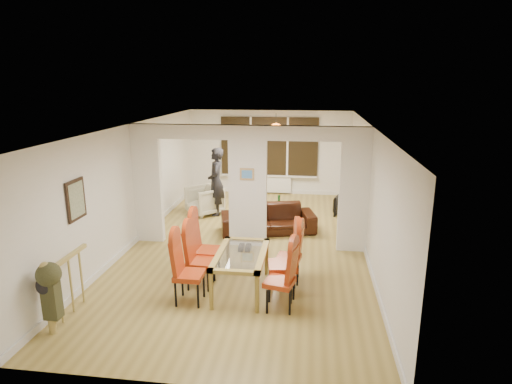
% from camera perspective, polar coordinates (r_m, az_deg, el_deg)
% --- Properties ---
extents(floor, '(5.00, 9.00, 0.01)m').
position_cam_1_polar(floor, '(9.43, -1.07, -7.03)').
color(floor, olive).
rests_on(floor, ground).
extents(room_walls, '(5.00, 9.00, 2.60)m').
position_cam_1_polar(room_walls, '(9.03, -1.11, 0.66)').
color(room_walls, silver).
rests_on(room_walls, floor).
extents(divider_wall, '(5.00, 0.18, 2.60)m').
position_cam_1_polar(divider_wall, '(9.03, -1.11, 0.66)').
color(divider_wall, white).
rests_on(divider_wall, floor).
extents(bay_window_blinds, '(3.00, 0.08, 1.80)m').
position_cam_1_polar(bay_window_blinds, '(13.31, 1.76, 6.10)').
color(bay_window_blinds, black).
rests_on(bay_window_blinds, room_walls).
extents(radiator, '(1.40, 0.08, 0.50)m').
position_cam_1_polar(radiator, '(13.50, 1.70, 1.04)').
color(radiator, white).
rests_on(radiator, floor).
extents(pendant_light, '(0.36, 0.36, 0.36)m').
position_cam_1_polar(pendant_light, '(12.07, 2.66, 8.32)').
color(pendant_light, orange).
rests_on(pendant_light, room_walls).
extents(stair_newel, '(0.40, 1.20, 1.10)m').
position_cam_1_polar(stair_newel, '(7.15, -23.71, -10.89)').
color(stair_newel, '#A9954D').
rests_on(stair_newel, floor).
extents(wall_poster, '(0.04, 0.52, 0.67)m').
position_cam_1_polar(wall_poster, '(7.55, -22.89, -0.96)').
color(wall_poster, gray).
rests_on(wall_poster, room_walls).
extents(pillar_photo, '(0.30, 0.03, 0.25)m').
position_cam_1_polar(pillar_photo, '(8.86, -1.21, 2.39)').
color(pillar_photo, '#4C8CD8').
rests_on(pillar_photo, divider_wall).
extents(dining_table, '(0.82, 1.46, 0.68)m').
position_cam_1_polar(dining_table, '(7.37, -1.99, -10.58)').
color(dining_table, olive).
rests_on(dining_table, floor).
extents(dining_chair_la, '(0.45, 0.45, 1.11)m').
position_cam_1_polar(dining_chair_la, '(7.00, -8.90, -10.24)').
color(dining_chair_la, '#9C2F10').
rests_on(dining_chair_la, floor).
extents(dining_chair_lb, '(0.44, 0.44, 1.07)m').
position_cam_1_polar(dining_chair_lb, '(7.48, -7.47, -8.68)').
color(dining_chair_lb, '#9C2F10').
rests_on(dining_chair_lb, floor).
extents(dining_chair_lc, '(0.47, 0.47, 1.15)m').
position_cam_1_polar(dining_chair_lc, '(7.85, -6.70, -7.20)').
color(dining_chair_lc, '#9C2F10').
rests_on(dining_chair_lc, floor).
extents(dining_chair_ra, '(0.52, 0.52, 1.07)m').
position_cam_1_polar(dining_chair_ra, '(6.75, 3.16, -11.25)').
color(dining_chair_ra, '#9C2F10').
rests_on(dining_chair_ra, floor).
extents(dining_chair_rb, '(0.54, 0.54, 1.18)m').
position_cam_1_polar(dining_chair_rb, '(7.18, 3.59, -9.11)').
color(dining_chair_rb, '#9C2F10').
rests_on(dining_chair_rb, floor).
extents(dining_chair_rc, '(0.47, 0.47, 1.03)m').
position_cam_1_polar(dining_chair_rc, '(7.65, 4.39, -8.22)').
color(dining_chair_rc, '#9C2F10').
rests_on(dining_chair_rc, floor).
extents(sofa, '(2.33, 1.36, 0.64)m').
position_cam_1_polar(sofa, '(10.10, 1.63, -3.59)').
color(sofa, black).
rests_on(sofa, floor).
extents(armchair, '(1.14, 1.14, 0.74)m').
position_cam_1_polar(armchair, '(11.52, -6.88, -1.10)').
color(armchair, beige).
rests_on(armchair, floor).
extents(person, '(0.73, 0.55, 1.79)m').
position_cam_1_polar(person, '(11.28, -5.34, 1.36)').
color(person, black).
rests_on(person, floor).
extents(television, '(0.90, 0.38, 0.52)m').
position_cam_1_polar(television, '(11.79, 10.54, -1.44)').
color(television, black).
rests_on(television, floor).
extents(coffee_table, '(0.94, 0.56, 0.20)m').
position_cam_1_polar(coffee_table, '(11.75, 3.13, -2.07)').
color(coffee_table, black).
rests_on(coffee_table, floor).
extents(bottle, '(0.07, 0.07, 0.28)m').
position_cam_1_polar(bottle, '(11.63, 3.08, -1.00)').
color(bottle, '#143F19').
rests_on(bottle, coffee_table).
extents(bowl, '(0.20, 0.20, 0.05)m').
position_cam_1_polar(bowl, '(11.66, 2.54, -1.55)').
color(bowl, black).
rests_on(bowl, coffee_table).
extents(shoes, '(0.25, 0.27, 0.10)m').
position_cam_1_polar(shoes, '(9.10, -1.52, -7.49)').
color(shoes, black).
rests_on(shoes, floor).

